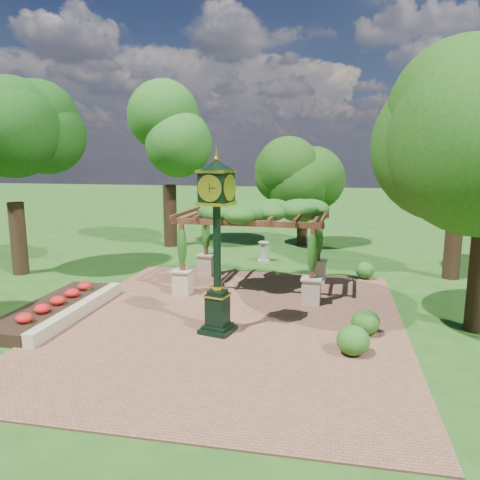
# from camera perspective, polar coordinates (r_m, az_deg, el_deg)

# --- Properties ---
(ground) EXTENTS (120.00, 120.00, 0.00)m
(ground) POSITION_cam_1_polar(r_m,az_deg,el_deg) (13.17, -2.18, -11.41)
(ground) COLOR #1E4714
(ground) RESTS_ON ground
(brick_plaza) EXTENTS (10.00, 12.00, 0.04)m
(brick_plaza) POSITION_cam_1_polar(r_m,az_deg,el_deg) (14.07, -1.22, -9.86)
(brick_plaza) COLOR brown
(brick_plaza) RESTS_ON ground
(border_wall) EXTENTS (0.35, 5.00, 0.40)m
(border_wall) POSITION_cam_1_polar(r_m,az_deg,el_deg) (15.21, -19.01, -8.16)
(border_wall) COLOR #C6B793
(border_wall) RESTS_ON ground
(flower_bed) EXTENTS (1.50, 5.00, 0.36)m
(flower_bed) POSITION_cam_1_polar(r_m,az_deg,el_deg) (15.67, -21.88, -7.87)
(flower_bed) COLOR red
(flower_bed) RESTS_ON ground
(pedestal_clock) EXTENTS (1.14, 1.14, 4.81)m
(pedestal_clock) POSITION_cam_1_polar(r_m,az_deg,el_deg) (12.48, -2.85, 1.10)
(pedestal_clock) COLOR black
(pedestal_clock) RESTS_ON brick_plaza
(pergola) EXTENTS (5.36, 3.51, 3.29)m
(pergola) POSITION_cam_1_polar(r_m,az_deg,el_deg) (16.86, 1.67, 2.94)
(pergola) COLOR #C6B193
(pergola) RESTS_ON brick_plaza
(sundial) EXTENTS (0.57, 0.57, 0.93)m
(sundial) POSITION_cam_1_polar(r_m,az_deg,el_deg) (21.63, 2.88, -1.58)
(sundial) COLOR gray
(sundial) RESTS_ON ground
(shrub_front) EXTENTS (1.07, 1.07, 0.73)m
(shrub_front) POSITION_cam_1_polar(r_m,az_deg,el_deg) (12.03, 13.60, -11.80)
(shrub_front) COLOR #255819
(shrub_front) RESTS_ON brick_plaza
(shrub_mid) EXTENTS (0.92, 0.92, 0.70)m
(shrub_mid) POSITION_cam_1_polar(r_m,az_deg,el_deg) (13.37, 15.05, -9.65)
(shrub_mid) COLOR #265718
(shrub_mid) RESTS_ON brick_plaza
(shrub_back) EXTENTS (0.91, 0.91, 0.66)m
(shrub_back) POSITION_cam_1_polar(r_m,az_deg,el_deg) (19.19, 14.99, -3.59)
(shrub_back) COLOR #215A1A
(shrub_back) RESTS_ON brick_plaza
(tree_west_near) EXTENTS (3.97, 3.97, 7.69)m
(tree_west_near) POSITION_cam_1_polar(r_m,az_deg,el_deg) (20.98, -26.21, 10.40)
(tree_west_near) COLOR #372416
(tree_west_near) RESTS_ON ground
(tree_west_far) EXTENTS (3.99, 3.99, 8.52)m
(tree_west_far) POSITION_cam_1_polar(r_m,az_deg,el_deg) (25.22, -8.77, 12.40)
(tree_west_far) COLOR #311E13
(tree_west_far) RESTS_ON ground
(tree_north) EXTENTS (3.39, 3.39, 6.18)m
(tree_north) POSITION_cam_1_polar(r_m,az_deg,el_deg) (25.53, 7.76, 8.81)
(tree_north) COLOR black
(tree_north) RESTS_ON ground
(tree_east_far) EXTENTS (3.82, 3.82, 8.36)m
(tree_east_far) POSITION_cam_1_polar(r_m,az_deg,el_deg) (20.05, 25.48, 11.79)
(tree_east_far) COLOR #2F1F12
(tree_east_far) RESTS_ON ground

